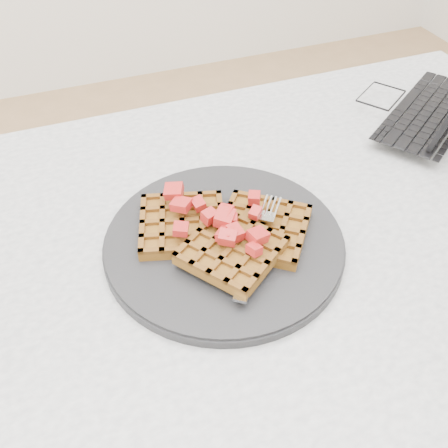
# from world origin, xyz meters

# --- Properties ---
(table) EXTENTS (1.20, 0.80, 0.75)m
(table) POSITION_xyz_m (0.00, 0.00, 0.64)
(table) COLOR silver
(table) RESTS_ON ground
(plate) EXTENTS (0.31, 0.31, 0.02)m
(plate) POSITION_xyz_m (-0.05, 0.02, 0.76)
(plate) COLOR black
(plate) RESTS_ON table
(waffles) EXTENTS (0.24, 0.22, 0.03)m
(waffles) POSITION_xyz_m (-0.05, 0.01, 0.78)
(waffles) COLOR brown
(waffles) RESTS_ON plate
(strawberry_pile) EXTENTS (0.15, 0.15, 0.02)m
(strawberry_pile) POSITION_xyz_m (-0.05, 0.02, 0.80)
(strawberry_pile) COLOR #950607
(strawberry_pile) RESTS_ON waffles
(fork) EXTENTS (0.13, 0.16, 0.02)m
(fork) POSITION_xyz_m (-0.02, -0.02, 0.77)
(fork) COLOR silver
(fork) RESTS_ON plate
(laptop) EXTENTS (0.34, 0.32, 0.19)m
(laptop) POSITION_xyz_m (0.38, 0.19, 0.78)
(laptop) COLOR black
(laptop) RESTS_ON table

